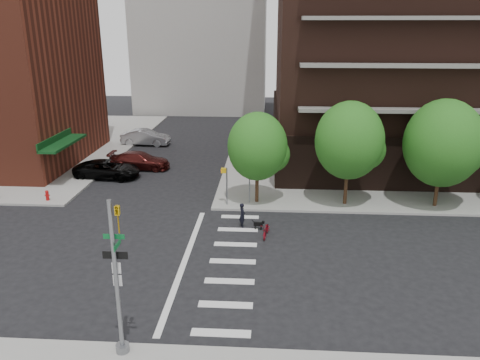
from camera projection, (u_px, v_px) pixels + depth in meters
The scene contains 15 objects.
ground at pixel (176, 260), 24.47m from camera, with size 120.00×120.00×0.00m, color black.
sidewalk_ne at pixel (431, 151), 45.49m from camera, with size 39.00×33.00×0.15m, color gray.
crosswalk at pixel (218, 261), 24.33m from camera, with size 3.85×13.00×0.01m.
tree_a at pixel (257, 147), 31.03m from camera, with size 4.00×4.00×5.90m.
tree_b at pixel (349, 141), 30.51m from camera, with size 4.50×4.50×6.65m.
tree_c at pixel (443, 143), 30.18m from camera, with size 5.00×5.00×6.80m.
traffic_signal at pixel (118, 291), 16.55m from camera, with size 0.90×0.75×6.00m.
pedestrian_signal at pixel (232, 180), 31.26m from camera, with size 2.18×0.67×2.60m.
fire_hydrant at pixel (47, 195), 32.33m from camera, with size 0.24×0.24×0.73m.
parked_car_black at pixel (107, 169), 37.54m from camera, with size 5.23×2.41×1.45m, color black.
parked_car_maroon at pixel (140, 161), 39.89m from camera, with size 5.13×2.08×1.49m, color #451412.
parked_car_silver at pixel (146, 137), 47.99m from camera, with size 4.93×1.72×1.62m, color #929398.
scooter at pixel (266, 230), 27.06m from camera, with size 0.56×1.61×0.84m, color maroon.
dog_walker at pixel (242, 215), 28.29m from camera, with size 0.36×0.56×1.52m, color black.
dog at pixel (259, 224), 28.04m from camera, with size 0.66×0.23×0.55m.
Camera 1 is at (4.76, -21.69, 11.60)m, focal length 35.00 mm.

